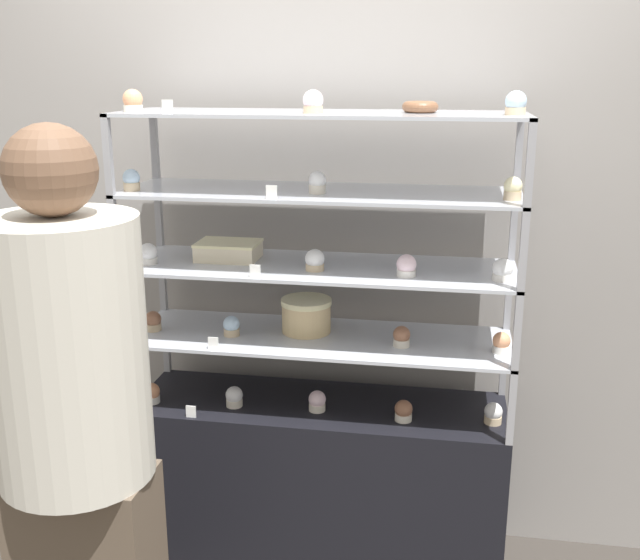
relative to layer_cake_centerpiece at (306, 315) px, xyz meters
The scene contains 34 objects.
back_wall 0.42m from the layer_cake_centerpiece, 79.63° to the left, with size 8.00×0.05×2.60m.
display_base 0.68m from the layer_cake_centerpiece, 35.77° to the right, with size 1.36×0.42×0.70m.
display_riser_lower 0.11m from the layer_cake_centerpiece, 35.77° to the right, with size 1.36×0.42×0.26m.
display_riser_middle 0.20m from the layer_cake_centerpiece, 35.77° to the right, with size 1.36×0.42×0.26m.
display_riser_upper 0.45m from the layer_cake_centerpiece, 35.77° to the right, with size 1.36×0.42×0.26m.
display_riser_top 0.71m from the layer_cake_centerpiece, 35.77° to the right, with size 1.36×0.42×0.26m.
layer_cake_centerpiece is the anchor object (origin of this frame).
sheet_cake_frosted 0.37m from the layer_cake_centerpiece, behind, with size 0.22×0.16×0.06m.
cupcake_0 0.64m from the layer_cake_centerpiece, 166.04° to the right, with size 0.06×0.06×0.08m.
cupcake_1 0.40m from the layer_cake_centerpiece, 154.77° to the right, with size 0.06×0.06×0.08m.
cupcake_2 0.31m from the layer_cake_centerpiece, 59.92° to the right, with size 0.06×0.06×0.08m.
cupcake_3 0.49m from the layer_cake_centerpiece, 19.09° to the right, with size 0.06×0.06×0.08m.
cupcake_4 0.74m from the layer_cake_centerpiece, ahead, with size 0.06×0.06×0.08m.
price_tag_0 0.53m from the layer_cake_centerpiece, 148.00° to the right, with size 0.04×0.00×0.04m.
cupcake_5 0.56m from the layer_cake_centerpiece, behind, with size 0.06×0.06×0.07m.
cupcake_6 0.27m from the layer_cake_centerpiece, 161.55° to the right, with size 0.06×0.06×0.07m.
cupcake_7 0.37m from the layer_cake_centerpiece, 14.58° to the right, with size 0.06×0.06×0.07m.
cupcake_8 0.70m from the layer_cake_centerpiece, ahead, with size 0.06×0.06×0.07m.
price_tag_1 0.37m from the layer_cake_centerpiece, 140.28° to the right, with size 0.04×0.00×0.04m.
cupcake_9 0.60m from the layer_cake_centerpiece, 167.74° to the right, with size 0.07×0.07×0.07m.
cupcake_10 0.26m from the layer_cake_centerpiece, 64.55° to the right, with size 0.07×0.07×0.07m.
cupcake_11 0.45m from the layer_cake_centerpiece, 19.52° to the right, with size 0.07×0.07×0.07m.
cupcake_12 0.72m from the layer_cake_centerpiece, 10.84° to the right, with size 0.07×0.07×0.07m.
price_tag_2 0.35m from the layer_cake_centerpiece, 118.45° to the right, with size 0.04×0.00×0.04m.
cupcake_13 0.77m from the layer_cake_centerpiece, 165.70° to the right, with size 0.06×0.06×0.07m.
cupcake_14 0.51m from the layer_cake_centerpiece, 59.42° to the right, with size 0.06×0.06×0.07m.
cupcake_15 0.86m from the layer_cake_centerpiece, ahead, with size 0.06×0.06×0.07m.
price_tag_3 0.54m from the layer_cake_centerpiece, 105.81° to the right, with size 0.04×0.00×0.04m.
cupcake_16 0.95m from the layer_cake_centerpiece, 164.87° to the right, with size 0.07×0.07×0.07m.
cupcake_17 0.77m from the layer_cake_centerpiece, 68.47° to the right, with size 0.07×0.07×0.07m.
cupcake_18 1.03m from the layer_cake_centerpiece, ahead, with size 0.07×0.07×0.07m.
price_tag_4 0.88m from the layer_cake_centerpiece, 149.73° to the right, with size 0.04×0.00×0.04m.
donut_glazed 0.84m from the layer_cake_centerpiece, ahead, with size 0.12×0.12×0.04m.
customer_figure 0.97m from the layer_cake_centerpiece, 119.20° to the right, with size 0.41×0.41×1.76m.
Camera 1 is at (0.43, -2.49, 1.88)m, focal length 42.00 mm.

